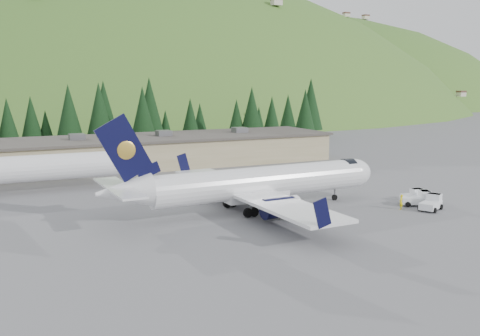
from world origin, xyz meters
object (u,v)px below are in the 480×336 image
Objects in this scene: baggage_tug_b at (418,199)px; ramp_worker at (401,202)px; baggage_tug_a at (432,203)px; airliner at (254,184)px; second_airliner at (19,168)px; baggage_tug_d at (414,195)px; baggage_tug_c at (421,197)px; terminal_building at (137,151)px.

baggage_tug_b is 3.37m from ramp_worker.
baggage_tug_a is 0.98× the size of baggage_tug_b.
airliner is 32.52m from second_airliner.
airliner is 1.27× the size of second_airliner.
baggage_tug_b reaches higher than baggage_tug_d.
ramp_worker is (-4.92, -3.10, 0.24)m from baggage_tug_d.
airliner reaches higher than baggage_tug_b.
baggage_tug_c reaches higher than baggage_tug_d.
second_airliner is at bearing 117.59° from baggage_tug_a.
ramp_worker is at bearing -26.14° from airliner.
airliner reaches higher than terminal_building.
baggage_tug_a is 2.11× the size of ramp_worker.
ramp_worker is (-3.28, -0.74, 0.07)m from baggage_tug_b.
baggage_tug_b reaches higher than baggage_tug_c.
second_airliner is at bearing -141.22° from terminal_building.
baggage_tug_d is 1.63× the size of ramp_worker.
terminal_building reaches higher than baggage_tug_b.
airliner reaches higher than baggage_tug_d.
ramp_worker is at bearing 126.61° from baggage_tug_a.
baggage_tug_b reaches higher than baggage_tug_a.
baggage_tug_b is 49.81m from terminal_building.
baggage_tug_b is at bearing 60.12° from baggage_tug_a.
terminal_building reaches higher than baggage_tug_c.
terminal_building reaches higher than baggage_tug_d.
baggage_tug_d is (1.76, 4.68, -0.15)m from baggage_tug_a.
terminal_building is 49.06m from ramp_worker.
ramp_worker is at bearing -36.23° from second_airliner.
airliner is at bearing 81.98° from baggage_tug_c.
airliner is 0.49× the size of terminal_building.
baggage_tug_c is at bearing -17.17° from airliner.
baggage_tug_d is at bearing -30.19° from second_airliner.
baggage_tug_a is at bearing -63.94° from terminal_building.
baggage_tug_b is 1.32× the size of baggage_tug_d.
baggage_tug_c is (1.20, 0.82, -0.06)m from baggage_tug_b.
ramp_worker is (15.60, -6.90, -2.21)m from airliner.
terminal_building is (-22.75, 46.52, 1.83)m from baggage_tug_a.
baggage_tug_d is at bearing 80.41° from baggage_tug_b.
ramp_worker is (-4.48, -1.56, 0.13)m from baggage_tug_c.
second_airliner is 7.23× the size of baggage_tug_b.
airliner is 20.72m from baggage_tug_a.
baggage_tug_a is 1.13× the size of baggage_tug_c.
second_airliner reaches higher than ramp_worker.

